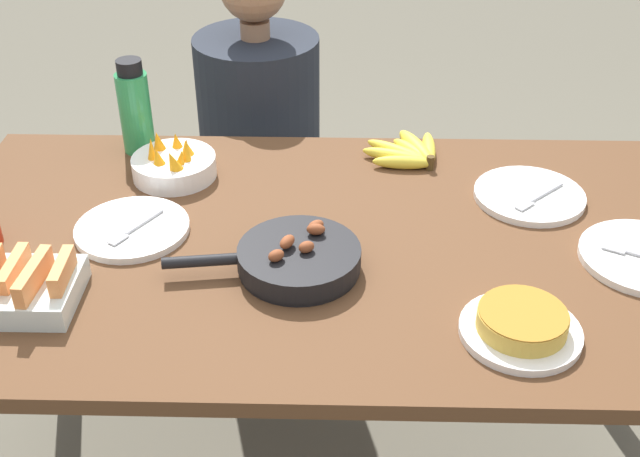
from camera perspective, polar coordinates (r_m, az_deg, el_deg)
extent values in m
cube|color=brown|center=(1.74, 0.00, -1.30)|extent=(1.70, 0.97, 0.03)
cylinder|color=brown|center=(2.45, -18.60, -2.67)|extent=(0.07, 0.07, 0.73)
cylinder|color=brown|center=(2.43, 19.30, -3.19)|extent=(0.07, 0.07, 0.73)
ellipsoid|color=yellow|center=(2.07, 7.74, 5.64)|extent=(0.04, 0.17, 0.03)
ellipsoid|color=yellow|center=(2.07, 6.84, 5.76)|extent=(0.10, 0.19, 0.04)
ellipsoid|color=yellow|center=(2.05, 6.61, 5.43)|extent=(0.12, 0.15, 0.03)
ellipsoid|color=yellow|center=(2.05, 5.70, 5.40)|extent=(0.18, 0.15, 0.03)
ellipsoid|color=yellow|center=(2.03, 5.55, 5.09)|extent=(0.19, 0.10, 0.03)
ellipsoid|color=yellow|center=(2.00, 5.90, 4.70)|extent=(0.15, 0.04, 0.03)
cylinder|color=#4C3819|center=(2.01, 7.84, 4.65)|extent=(0.02, 0.02, 0.04)
cube|color=silver|center=(1.66, -21.30, -4.15)|extent=(0.27, 0.18, 0.05)
cube|color=#ED8E4C|center=(1.65, -20.96, -2.70)|extent=(0.02, 0.13, 0.04)
cube|color=#ED8E4C|center=(1.60, -19.69, -3.26)|extent=(0.03, 0.14, 0.05)
cube|color=#ED8E4C|center=(1.60, -17.85, -2.95)|extent=(0.02, 0.12, 0.05)
cylinder|color=black|center=(1.64, -1.48, -2.79)|extent=(0.25, 0.25, 0.01)
cylinder|color=black|center=(1.63, -1.49, -2.05)|extent=(0.25, 0.25, 0.04)
cylinder|color=black|center=(1.62, -8.53, -2.30)|extent=(0.15, 0.04, 0.02)
ellipsoid|color=brown|center=(1.61, -2.34, -0.95)|extent=(0.04, 0.05, 0.03)
ellipsoid|color=brown|center=(1.66, -0.31, 0.18)|extent=(0.05, 0.05, 0.03)
ellipsoid|color=brown|center=(1.58, -3.14, -1.94)|extent=(0.04, 0.04, 0.03)
ellipsoid|color=brown|center=(1.60, -0.97, -1.32)|extent=(0.04, 0.04, 0.03)
ellipsoid|color=brown|center=(1.65, -0.30, -0.06)|extent=(0.04, 0.03, 0.03)
cylinder|color=white|center=(1.53, 14.05, -7.12)|extent=(0.22, 0.22, 0.02)
cylinder|color=gold|center=(1.51, 14.18, -6.37)|extent=(0.17, 0.17, 0.04)
cylinder|color=#AB7427|center=(1.50, 14.28, -5.81)|extent=(0.16, 0.16, 0.00)
cylinder|color=white|center=(1.94, 14.66, 2.29)|extent=(0.26, 0.26, 0.02)
cylinder|color=#B2B2B7|center=(1.93, 15.83, 2.46)|extent=(0.09, 0.09, 0.01)
cube|color=#B2B2B7|center=(1.87, 14.35, 1.60)|extent=(0.05, 0.05, 0.00)
cylinder|color=white|center=(1.80, -13.21, -0.02)|extent=(0.25, 0.25, 0.02)
cylinder|color=#B2B2B7|center=(1.80, -12.37, 0.44)|extent=(0.07, 0.10, 0.01)
cube|color=#B2B2B7|center=(1.75, -14.15, -0.74)|extent=(0.04, 0.05, 0.00)
cube|color=#B2B2B7|center=(1.78, 20.17, -1.35)|extent=(0.05, 0.04, 0.00)
cylinder|color=white|center=(1.99, -10.33, 4.35)|extent=(0.20, 0.20, 0.05)
cone|color=orange|center=(1.95, -9.47, 5.50)|extent=(0.03, 0.05, 0.06)
cone|color=orange|center=(1.98, -9.46, 5.66)|extent=(0.05, 0.06, 0.05)
cone|color=orange|center=(2.01, -10.18, 6.13)|extent=(0.03, 0.03, 0.04)
cone|color=orange|center=(2.01, -11.44, 6.09)|extent=(0.05, 0.05, 0.06)
cone|color=orange|center=(1.97, -11.89, 5.52)|extent=(0.03, 0.03, 0.06)
cone|color=orange|center=(1.95, -11.47, 4.99)|extent=(0.05, 0.05, 0.05)
cone|color=orange|center=(1.91, -10.42, 4.70)|extent=(0.05, 0.04, 0.06)
cone|color=orange|center=(1.94, -9.86, 4.96)|extent=(0.04, 0.04, 0.04)
cylinder|color=#2D9351|center=(2.09, -12.99, 8.02)|extent=(0.08, 0.08, 0.21)
cylinder|color=black|center=(2.05, -13.42, 11.10)|extent=(0.06, 0.06, 0.04)
cube|color=black|center=(2.68, -3.93, -1.03)|extent=(0.40, 0.40, 0.46)
cylinder|color=#1E232D|center=(2.44, -4.36, 8.06)|extent=(0.36, 0.36, 0.48)
cylinder|color=#9E7051|center=(2.34, -4.64, 13.94)|extent=(0.08, 0.08, 0.05)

